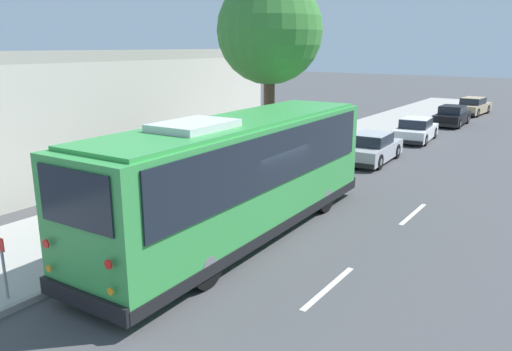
{
  "coord_description": "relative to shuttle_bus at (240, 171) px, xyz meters",
  "views": [
    {
      "loc": [
        -10.94,
        -7.5,
        5.17
      ],
      "look_at": [
        1.29,
        0.84,
        1.3
      ],
      "focal_mm": 35.0,
      "sensor_mm": 36.0,
      "label": 1
    }
  ],
  "objects": [
    {
      "name": "lane_stripe_mid",
      "position": [
        -1.43,
        -3.43,
        -1.85
      ],
      "size": [
        2.4,
        0.14,
        0.01
      ],
      "primitive_type": "cube",
      "color": "silver",
      "rests_on": "ground"
    },
    {
      "name": "parked_sedan_silver",
      "position": [
        10.79,
        0.44,
        -1.24
      ],
      "size": [
        4.34,
        1.87,
        1.33
      ],
      "rotation": [
        0.0,
        0.0,
        0.05
      ],
      "color": "#A8AAAF",
      "rests_on": "ground"
    },
    {
      "name": "lane_stripe_ahead",
      "position": [
        4.57,
        -3.43,
        -1.85
      ],
      "size": [
        2.4,
        0.14,
        0.01
      ],
      "primitive_type": "cube",
      "color": "silver",
      "rests_on": "ground"
    },
    {
      "name": "building_backdrop",
      "position": [
        2.4,
        11.56,
        0.45
      ],
      "size": [
        18.8,
        8.68,
        5.0
      ],
      "color": "beige",
      "rests_on": "ground"
    },
    {
      "name": "sign_post_far",
      "position": [
        -4.43,
        1.69,
        -0.9
      ],
      "size": [
        0.06,
        0.22,
        1.56
      ],
      "color": "gray",
      "rests_on": "sidewalk_slab"
    },
    {
      "name": "sign_post_near",
      "position": [
        -5.82,
        1.69,
        -1.02
      ],
      "size": [
        0.06,
        0.22,
        1.32
      ],
      "color": "gray",
      "rests_on": "sidewalk_slab"
    },
    {
      "name": "parked_sedan_black",
      "position": [
        24.07,
        0.11,
        -1.25
      ],
      "size": [
        4.2,
        1.74,
        1.31
      ],
      "rotation": [
        0.0,
        0.0,
        0.02
      ],
      "color": "black",
      "rests_on": "ground"
    },
    {
      "name": "street_tree",
      "position": [
        5.39,
        2.49,
        4.06
      ],
      "size": [
        3.87,
        3.87,
        8.05
      ],
      "color": "brown",
      "rests_on": "sidewalk_slab"
    },
    {
      "name": "curb_strip",
      "position": [
        0.34,
        1.36,
        -1.78
      ],
      "size": [
        80.0,
        0.14,
        0.15
      ],
      "primitive_type": "cube",
      "color": "gray",
      "rests_on": "ground"
    },
    {
      "name": "parked_sedan_white",
      "position": [
        17.12,
        0.38,
        -1.26
      ],
      "size": [
        4.29,
        2.02,
        1.29
      ],
      "rotation": [
        0.0,
        0.0,
        0.08
      ],
      "color": "silver",
      "rests_on": "ground"
    },
    {
      "name": "sidewalk_slab",
      "position": [
        0.34,
        3.67,
        -1.78
      ],
      "size": [
        80.0,
        4.48,
        0.15
      ],
      "primitive_type": "cube",
      "color": "#A3A099",
      "rests_on": "ground"
    },
    {
      "name": "parked_sedan_tan",
      "position": [
        30.53,
        0.1,
        -1.25
      ],
      "size": [
        4.64,
        1.97,
        1.31
      ],
      "rotation": [
        0.0,
        0.0,
        -0.08
      ],
      "color": "tan",
      "rests_on": "ground"
    },
    {
      "name": "shuttle_bus",
      "position": [
        0.0,
        0.0,
        0.0
      ],
      "size": [
        10.96,
        3.01,
        3.45
      ],
      "rotation": [
        0.0,
        0.0,
        0.03
      ],
      "color": "green",
      "rests_on": "ground"
    },
    {
      "name": "ground_plane",
      "position": [
        0.34,
        -0.24,
        -1.86
      ],
      "size": [
        160.0,
        160.0,
        0.0
      ],
      "primitive_type": "plane",
      "color": "#474749"
    }
  ]
}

